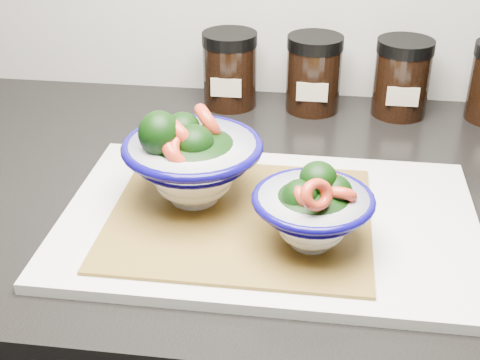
# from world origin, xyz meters

# --- Properties ---
(countertop) EXTENTS (3.50, 0.60, 0.04)m
(countertop) POSITION_xyz_m (0.00, 1.45, 0.88)
(countertop) COLOR black
(countertop) RESTS_ON cabinet
(cutting_board) EXTENTS (0.45, 0.30, 0.01)m
(cutting_board) POSITION_xyz_m (-0.14, 1.36, 0.91)
(cutting_board) COLOR silver
(cutting_board) RESTS_ON countertop
(bamboo_mat) EXTENTS (0.28, 0.24, 0.00)m
(bamboo_mat) POSITION_xyz_m (-0.17, 1.35, 0.91)
(bamboo_mat) COLOR olive
(bamboo_mat) RESTS_ON cutting_board
(bowl_left) EXTENTS (0.15, 0.15, 0.11)m
(bowl_left) POSITION_xyz_m (-0.23, 1.38, 0.97)
(bowl_left) COLOR white
(bowl_left) RESTS_ON bamboo_mat
(bowl_right) EXTENTS (0.12, 0.12, 0.10)m
(bowl_right) POSITION_xyz_m (-0.09, 1.31, 0.95)
(bowl_right) COLOR white
(bowl_right) RESTS_ON bamboo_mat
(spice_jar_a) EXTENTS (0.08, 0.08, 0.11)m
(spice_jar_a) POSITION_xyz_m (-0.23, 1.69, 0.96)
(spice_jar_a) COLOR black
(spice_jar_a) RESTS_ON countertop
(spice_jar_b) EXTENTS (0.08, 0.08, 0.11)m
(spice_jar_b) POSITION_xyz_m (-0.11, 1.69, 0.96)
(spice_jar_b) COLOR black
(spice_jar_b) RESTS_ON countertop
(spice_jar_c) EXTENTS (0.08, 0.08, 0.11)m
(spice_jar_c) POSITION_xyz_m (0.02, 1.69, 0.96)
(spice_jar_c) COLOR black
(spice_jar_c) RESTS_ON countertop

